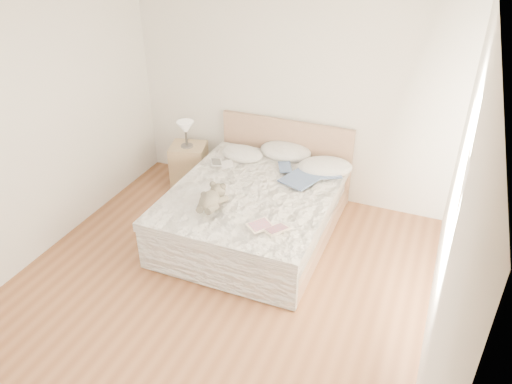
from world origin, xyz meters
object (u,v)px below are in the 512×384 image
at_px(photo_book, 222,164).
at_px(table_lamp, 186,129).
at_px(nightstand, 189,165).
at_px(teddy_bear, 210,206).
at_px(childrens_book, 268,228).
at_px(bed, 256,209).

bearing_deg(photo_book, table_lamp, 119.07).
relative_size(nightstand, table_lamp, 1.61).
height_order(table_lamp, photo_book, table_lamp).
xyz_separation_m(table_lamp, photo_book, (0.69, -0.39, -0.18)).
relative_size(nightstand, photo_book, 1.94).
distance_m(table_lamp, photo_book, 0.81).
relative_size(nightstand, teddy_bear, 1.49).
relative_size(photo_book, teddy_bear, 0.77).
bearing_deg(table_lamp, childrens_book, -40.05).
height_order(bed, table_lamp, bed).
xyz_separation_m(bed, childrens_book, (0.43, -0.73, 0.32)).
xyz_separation_m(table_lamp, teddy_bear, (1.00, -1.30, -0.16)).
relative_size(bed, nightstand, 3.83).
bearing_deg(childrens_book, table_lamp, 174.95).
height_order(nightstand, teddy_bear, teddy_bear).
bearing_deg(childrens_book, bed, 155.33).
xyz_separation_m(table_lamp, childrens_book, (1.68, -1.41, -0.18)).
height_order(photo_book, teddy_bear, teddy_bear).
relative_size(bed, teddy_bear, 5.72).
bearing_deg(photo_book, childrens_book, -77.54).
bearing_deg(bed, childrens_book, -59.67).
height_order(bed, nightstand, bed).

